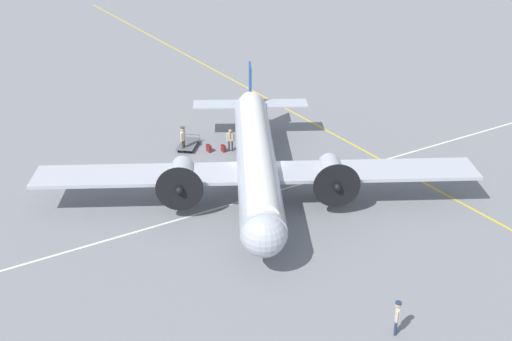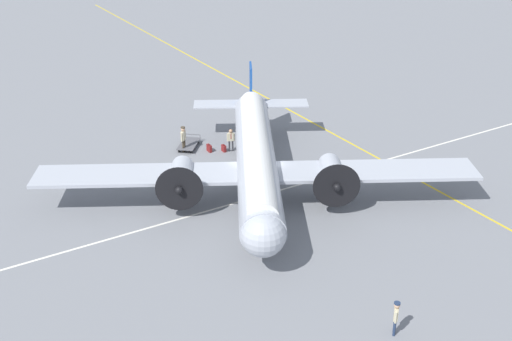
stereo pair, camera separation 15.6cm
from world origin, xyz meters
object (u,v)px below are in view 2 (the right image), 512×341
Objects in this scene: crew_foreground at (396,314)px; suitcase_upright_spare at (224,148)px; suitcase_near_door at (209,148)px; ramp_agent at (183,136)px; airliner_main at (256,160)px; baggage_cart at (189,144)px; passenger_boarding at (231,138)px.

suitcase_upright_spare is at bearing -143.94° from crew_foreground.
suitcase_upright_spare is (-0.51, -0.88, -0.02)m from suitcase_near_door.
ramp_agent is at bearing 59.14° from suitcase_upright_spare.
baggage_cart is (8.64, 0.39, -2.10)m from airliner_main.
suitcase_near_door is 1.66m from baggage_cart.
crew_foreground is 0.90× the size of ramp_agent.
airliner_main is 8.32m from ramp_agent.
airliner_main is 14.52× the size of passenger_boarding.
ramp_agent is at bearing -8.59° from passenger_boarding.
passenger_boarding reaches higher than suitcase_near_door.
airliner_main reaches higher than crew_foreground.
airliner_main reaches higher than suitcase_near_door.
airliner_main is at bearing 42.96° from baggage_cart.
ramp_agent is (8.18, 0.97, -1.21)m from airliner_main.
suitcase_near_door is at bearing 74.19° from baggage_cart.
crew_foreground is at bearing 37.66° from baggage_cart.
passenger_boarding is at bearing -145.29° from crew_foreground.
suitcase_near_door is (0.72, 1.34, -0.75)m from passenger_boarding.
crew_foreground is at bearing 101.97° from passenger_boarding.
airliner_main is 7.58m from suitcase_near_door.
baggage_cart is (0.46, -0.59, -0.88)m from ramp_agent.
crew_foreground reaches higher than suitcase_upright_spare.
passenger_boarding is 3.18m from baggage_cart.
baggage_cart is at bearing -21.52° from passenger_boarding.
passenger_boarding is 0.89× the size of ramp_agent.
suitcase_upright_spare is at bearing 84.07° from baggage_cart.
passenger_boarding reaches higher than baggage_cart.
passenger_boarding is at bearing -114.28° from suitcase_upright_spare.
suitcase_near_door is at bearing 108.26° from ramp_agent.
suitcase_upright_spare is at bearing -120.04° from suitcase_near_door.
crew_foreground is (-13.93, 1.46, -1.33)m from airliner_main.
airliner_main is 46.16× the size of suitcase_upright_spare.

